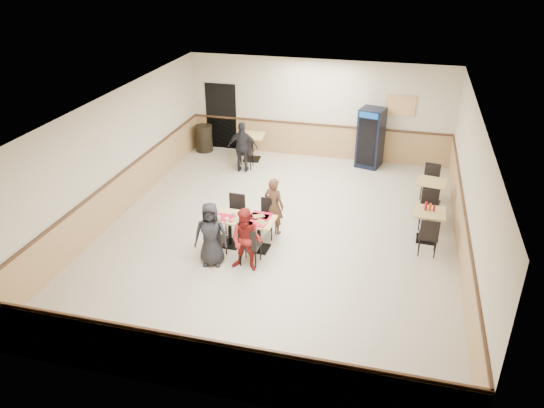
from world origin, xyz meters
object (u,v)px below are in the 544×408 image
(main_table, at_px, (244,228))
(diner_woman_right, at_px, (246,240))
(lone_diner, at_px, (243,147))
(pepsi_cooler, at_px, (370,138))
(diner_woman_left, at_px, (211,234))
(back_table, at_px, (252,143))
(side_table_far, at_px, (430,191))
(diner_man_opposite, at_px, (274,206))
(side_table_near, at_px, (429,221))
(trash_bin, at_px, (204,138))

(main_table, relative_size, diner_woman_right, 1.00)
(lone_diner, height_order, pepsi_cooler, pepsi_cooler)
(diner_woman_left, distance_m, back_table, 5.84)
(side_table_far, relative_size, back_table, 0.99)
(diner_man_opposite, bearing_deg, side_table_near, -155.29)
(side_table_near, xyz_separation_m, back_table, (-5.19, 3.68, 0.05))
(diner_woman_right, relative_size, pepsi_cooler, 0.78)
(diner_woman_left, xyz_separation_m, diner_man_opposite, (0.93, 1.60, -0.02))
(lone_diner, xyz_separation_m, side_table_far, (5.24, -1.16, -0.24))
(main_table, xyz_separation_m, side_table_far, (3.95, 2.91, 0.02))
(back_table, xyz_separation_m, pepsi_cooler, (3.52, 0.39, 0.35))
(diner_woman_right, distance_m, side_table_near, 4.18)
(back_table, relative_size, pepsi_cooler, 0.46)
(diner_man_opposite, bearing_deg, main_table, 76.34)
(side_table_far, height_order, trash_bin, trash_bin)
(back_table, bearing_deg, diner_woman_left, -81.92)
(diner_woman_left, height_order, trash_bin, diner_woman_left)
(diner_woman_right, height_order, side_table_far, diner_woman_right)
(diner_man_opposite, height_order, back_table, diner_man_opposite)
(lone_diner, relative_size, pepsi_cooler, 0.84)
(main_table, bearing_deg, trash_bin, 121.35)
(diner_man_opposite, distance_m, pepsi_cooler, 4.91)
(lone_diner, distance_m, side_table_far, 5.37)
(side_table_far, bearing_deg, side_table_near, -91.94)
(main_table, xyz_separation_m, back_table, (-1.29, 4.98, 0.05))
(side_table_far, height_order, back_table, back_table)
(lone_diner, height_order, side_table_far, lone_diner)
(main_table, relative_size, pepsi_cooler, 0.78)
(main_table, bearing_deg, side_table_near, 20.65)
(side_table_near, height_order, pepsi_cooler, pepsi_cooler)
(main_table, distance_m, pepsi_cooler, 5.84)
(diner_woman_right, distance_m, back_table, 6.03)
(diner_woman_right, distance_m, side_table_far, 5.23)
(side_table_near, bearing_deg, trash_bin, 149.58)
(main_table, relative_size, side_table_far, 1.69)
(diner_woman_left, bearing_deg, side_table_far, 27.95)
(diner_woman_left, distance_m, side_table_far, 5.78)
(diner_man_opposite, height_order, side_table_far, diner_man_opposite)
(lone_diner, distance_m, side_table_near, 5.89)
(diner_man_opposite, xyz_separation_m, back_table, (-1.75, 4.18, -0.15))
(main_table, bearing_deg, diner_woman_right, -67.62)
(diner_woman_left, bearing_deg, trash_bin, 100.12)
(lone_diner, xyz_separation_m, back_table, (0.00, 0.91, -0.20))
(lone_diner, bearing_deg, diner_woman_left, 90.61)
(back_table, bearing_deg, pepsi_cooler, 6.37)
(main_table, xyz_separation_m, trash_bin, (-2.97, 5.33, -0.06))
(diner_woman_left, bearing_deg, pepsi_cooler, 54.29)
(diner_woman_right, bearing_deg, side_table_near, 35.54)
(back_table, bearing_deg, diner_man_opposite, -67.29)
(side_table_far, relative_size, pepsi_cooler, 0.46)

